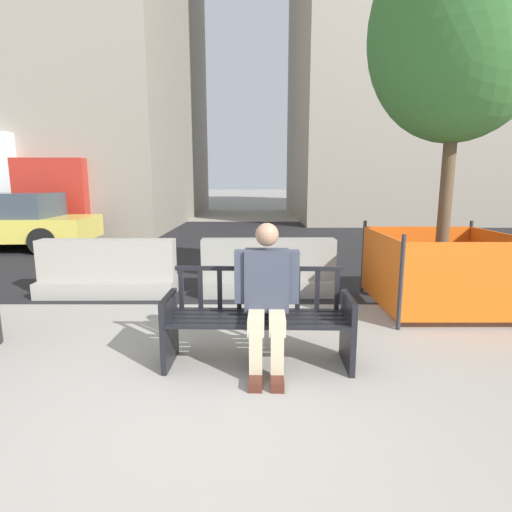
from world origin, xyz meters
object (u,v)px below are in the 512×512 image
Objects in this scene: street_bench at (257,323)px; jersey_barrier_left at (107,273)px; street_tree at (458,32)px; car_taxi_near at (2,222)px; jersey_barrier_centre at (267,272)px; seated_person at (265,294)px; construction_fence at (438,268)px.

jersey_barrier_left is (-2.24, 2.34, -0.06)m from street_bench.
street_tree is 10.37m from car_taxi_near.
seated_person is at bearing -92.12° from jersey_barrier_centre.
street_tree is at bearing -28.82° from car_taxi_near.
street_bench is 0.31m from seated_person.
jersey_barrier_centre is 7.70m from car_taxi_near.
street_tree is (2.25, -0.73, 3.10)m from jersey_barrier_centre.
car_taxi_near is at bearing 147.88° from jersey_barrier_centre.
jersey_barrier_centre is 0.42× the size of street_tree.
seated_person is 0.65× the size of jersey_barrier_centre.
jersey_barrier_left is 4.71m from construction_fence.
car_taxi_near is (-4.11, 4.15, 0.37)m from jersey_barrier_left.
seated_person is at bearing -143.60° from construction_fence.
jersey_barrier_centre is at bearing 86.02° from street_bench.
car_taxi_near reaches higher than street_bench.
street_tree reaches higher than jersey_barrier_left.
seated_person is 0.80× the size of construction_fence.
jersey_barrier_centre is at bearing 1.57° from jersey_barrier_left.
jersey_barrier_left is 0.45× the size of car_taxi_near.
jersey_barrier_left is 0.42× the size of street_tree.
street_tree is 2.89m from construction_fence.
street_bench is 9.08m from car_taxi_near.
jersey_barrier_left is at bearing 134.00° from seated_person.
construction_fence reaches higher than street_bench.
construction_fence is (-0.00, 0.00, -2.89)m from street_tree.
seated_person is at bearing -46.00° from jersey_barrier_left.
seated_person reaches higher than construction_fence.
construction_fence is (2.34, 1.73, -0.14)m from seated_person.
jersey_barrier_left is at bearing -45.32° from car_taxi_near.
jersey_barrier_centre is at bearing 161.94° from street_tree.
seated_person is 9.17m from car_taxi_near.
jersey_barrier_left is 5.85m from car_taxi_near.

